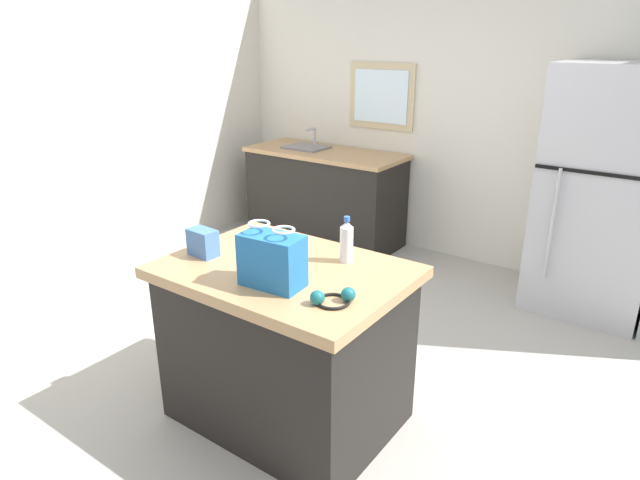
% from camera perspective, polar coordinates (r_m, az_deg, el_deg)
% --- Properties ---
extents(ground, '(6.55, 6.55, 0.00)m').
position_cam_1_polar(ground, '(3.32, 2.68, -15.52)').
color(ground, '#ADA89E').
extents(back_wall, '(5.46, 0.13, 2.51)m').
position_cam_1_polar(back_wall, '(4.95, 18.55, 11.44)').
color(back_wall, silver).
rests_on(back_wall, ground).
extents(left_wall, '(0.10, 4.83, 2.51)m').
position_cam_1_polar(left_wall, '(4.80, -25.96, 10.16)').
color(left_wall, silver).
rests_on(left_wall, ground).
extents(kitchen_island, '(1.19, 0.87, 0.88)m').
position_cam_1_polar(kitchen_island, '(2.91, -3.51, -10.73)').
color(kitchen_island, black).
rests_on(kitchen_island, ground).
extents(refrigerator, '(0.80, 0.74, 1.79)m').
position_cam_1_polar(refrigerator, '(4.41, 27.21, 4.35)').
color(refrigerator, '#B7B7BC').
rests_on(refrigerator, ground).
extents(sink_counter, '(1.56, 0.66, 1.09)m').
position_cam_1_polar(sink_counter, '(5.46, 0.47, 4.70)').
color(sink_counter, black).
rests_on(sink_counter, ground).
extents(shopping_bag, '(0.30, 0.18, 0.29)m').
position_cam_1_polar(shopping_bag, '(2.47, -4.99, -2.07)').
color(shopping_bag, '#236BAD').
rests_on(shopping_bag, kitchen_island).
extents(small_box, '(0.16, 0.10, 0.14)m').
position_cam_1_polar(small_box, '(2.88, -12.08, -0.26)').
color(small_box, '#4775B7').
rests_on(small_box, kitchen_island).
extents(bottle, '(0.07, 0.07, 0.24)m').
position_cam_1_polar(bottle, '(2.73, 2.77, -0.17)').
color(bottle, white).
rests_on(bottle, kitchen_island).
extents(ear_defenders, '(0.21, 0.21, 0.06)m').
position_cam_1_polar(ear_defenders, '(2.34, 1.34, -6.05)').
color(ear_defenders, black).
rests_on(ear_defenders, kitchen_island).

